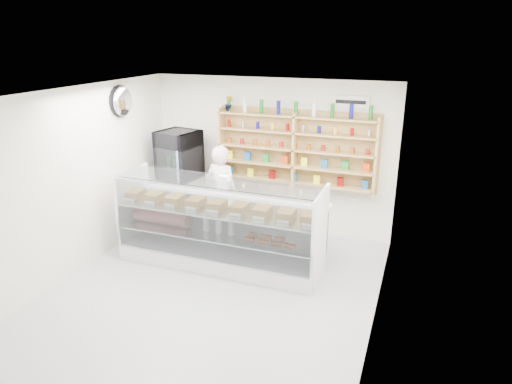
% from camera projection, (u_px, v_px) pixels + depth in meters
% --- Properties ---
extents(room, '(5.00, 5.00, 5.00)m').
position_uv_depth(room, '(211.00, 199.00, 6.15)').
color(room, '#A8A7AC').
rests_on(room, ground).
extents(display_counter, '(3.24, 0.97, 1.41)m').
position_uv_depth(display_counter, '(221.00, 241.00, 7.28)').
color(display_counter, white).
rests_on(display_counter, floor).
extents(shop_worker, '(0.69, 0.52, 1.71)m').
position_uv_depth(shop_worker, '(222.00, 192.00, 8.07)').
color(shop_worker, silver).
rests_on(shop_worker, floor).
extents(drinks_cooler, '(0.77, 0.76, 1.85)m').
position_uv_depth(drinks_cooler, '(180.00, 180.00, 8.52)').
color(drinks_cooler, black).
rests_on(drinks_cooler, floor).
extents(wall_shelving, '(2.84, 0.28, 1.33)m').
position_uv_depth(wall_shelving, '(295.00, 150.00, 7.99)').
color(wall_shelving, tan).
rests_on(wall_shelving, back_wall).
extents(potted_plant, '(0.16, 0.14, 0.28)m').
position_uv_depth(potted_plant, '(229.00, 103.00, 8.16)').
color(potted_plant, '#1E6626').
rests_on(potted_plant, wall_shelving).
extents(security_mirror, '(0.15, 0.50, 0.50)m').
position_uv_depth(security_mirror, '(123.00, 101.00, 7.59)').
color(security_mirror, silver).
rests_on(security_mirror, left_wall).
extents(wall_sign, '(0.62, 0.03, 0.20)m').
position_uv_depth(wall_sign, '(351.00, 102.00, 7.53)').
color(wall_sign, white).
rests_on(wall_sign, back_wall).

